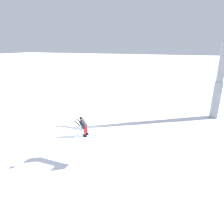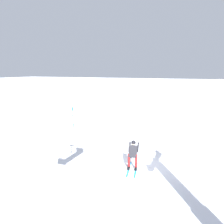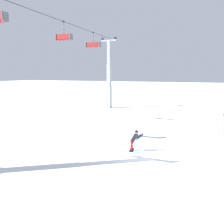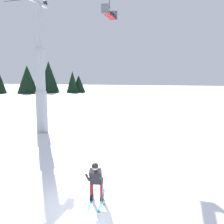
{
  "view_description": "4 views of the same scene",
  "coord_description": "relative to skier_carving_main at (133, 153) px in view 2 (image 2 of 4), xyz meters",
  "views": [
    {
      "loc": [
        11.73,
        7.42,
        6.53
      ],
      "look_at": [
        -0.56,
        2.48,
        1.97
      ],
      "focal_mm": 31.39,
      "sensor_mm": 36.0,
      "label": 1
    },
    {
      "loc": [
        -3.16,
        10.79,
        5.21
      ],
      "look_at": [
        0.35,
        2.6,
        3.47
      ],
      "focal_mm": 34.39,
      "sensor_mm": 36.0,
      "label": 2
    },
    {
      "loc": [
        -13.96,
        -3.77,
        5.28
      ],
      "look_at": [
        0.66,
        2.31,
        2.53
      ],
      "focal_mm": 35.5,
      "sensor_mm": 36.0,
      "label": 3
    },
    {
      "loc": [
        2.94,
        -7.38,
        4.48
      ],
      "look_at": [
        0.08,
        2.44,
        3.02
      ],
      "focal_mm": 38.98,
      "sensor_mm": 36.0,
      "label": 4
    }
  ],
  "objects": [
    {
      "name": "ground_plane",
      "position": [
        -0.06,
        -0.41,
        -0.88
      ],
      "size": [
        260.0,
        260.0,
        0.0
      ],
      "primitive_type": "plane",
      "color": "white"
    },
    {
      "name": "skier_carving_main",
      "position": [
        0.0,
        0.0,
        0.0
      ],
      "size": [
        0.91,
        1.84,
        1.66
      ],
      "color": "#198CCC",
      "rests_on": "ground_plane"
    },
    {
      "name": "trail_marker_pole",
      "position": [
        7.75,
        -6.03,
        0.16
      ],
      "size": [
        0.07,
        0.28,
        1.93
      ],
      "color": "blue",
      "rests_on": "ground_plane"
    }
  ]
}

